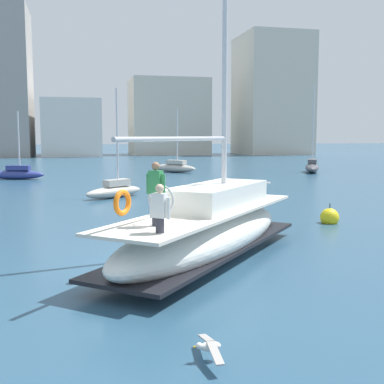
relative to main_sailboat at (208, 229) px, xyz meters
name	(u,v)px	position (x,y,z in m)	size (l,w,h in m)	color
ground_plane	(141,262)	(-2.03, 0.02, -0.90)	(400.00, 400.00, 0.00)	#284C66
main_sailboat	(208,229)	(0.00, 0.00, 0.00)	(8.09, 8.84, 11.67)	white
moored_sloop_near	(175,167)	(5.78, 34.68, -0.37)	(4.34, 4.61, 6.34)	#B7B2A8
moored_catamaran	(312,166)	(19.28, 31.56, -0.29)	(3.68, 5.59, 8.75)	#4C4C51
moored_cutter_left	(115,189)	(-1.64, 15.48, -0.42)	(3.93, 3.30, 6.46)	#B7B2A8
moored_ketch_distant	(16,173)	(-8.83, 29.87, -0.40)	(4.93, 2.23, 5.72)	navy
seagull	(209,346)	(-1.75, -6.60, -0.64)	(0.47, 1.18, 0.17)	silver
mooring_buoy	(330,217)	(6.57, 4.67, -0.66)	(0.79, 0.79, 0.99)	yellow
waterfront_buildings	(45,92)	(-9.07, 79.80, 10.59)	(86.79, 17.62, 27.97)	beige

